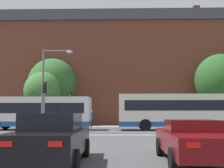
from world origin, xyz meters
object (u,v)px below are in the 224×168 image
bus_crossing_lead (185,111)px  pedestrian_waiting (91,117)px  street_lamp_junction (49,80)px  traffic_light_near_left (44,99)px  traffic_light_far_left (70,103)px  car_saloon_left (53,138)px  bus_crossing_trailing (35,112)px  car_roadster_right (193,140)px

bus_crossing_lead → pedestrian_waiting: 10.63m
street_lamp_junction → pedestrian_waiting: 10.41m
bus_crossing_lead → traffic_light_near_left: 12.50m
traffic_light_near_left → street_lamp_junction: (0.00, 1.14, 1.49)m
traffic_light_far_left → car_saloon_left: bearing=-81.5°
car_saloon_left → traffic_light_near_left: bearing=105.4°
bus_crossing_trailing → traffic_light_near_left: size_ratio=2.67×
car_saloon_left → pedestrian_waiting: bearing=91.7°
traffic_light_far_left → pedestrian_waiting: size_ratio=2.09×
car_saloon_left → street_lamp_junction: size_ratio=0.72×
bus_crossing_trailing → traffic_light_far_left: (2.25, 5.69, 1.05)m
bus_crossing_trailing → traffic_light_near_left: (2.21, -5.22, 0.98)m
car_roadster_right → traffic_light_near_left: bearing=125.6°
car_roadster_right → bus_crossing_lead: 16.82m
car_roadster_right → traffic_light_far_left: traffic_light_far_left is taller
pedestrian_waiting → traffic_light_far_left: bearing=-58.9°
traffic_light_near_left → traffic_light_far_left: bearing=89.8°
bus_crossing_lead → street_lamp_junction: bearing=109.4°
bus_crossing_lead → pedestrian_waiting: bearing=57.5°
car_saloon_left → traffic_light_far_left: 22.86m
bus_crossing_trailing → traffic_light_far_left: traffic_light_far_left is taller
bus_crossing_trailing → pedestrian_waiting: bearing=-39.4°
traffic_light_near_left → car_saloon_left: bearing=-73.7°
street_lamp_junction → pedestrian_waiting: bearing=76.1°
car_saloon_left → street_lamp_junction: bearing=104.0°
pedestrian_waiting → car_saloon_left: bearing=35.3°
traffic_light_far_left → street_lamp_junction: bearing=-90.2°
bus_crossing_lead → street_lamp_junction: 12.26m
car_saloon_left → traffic_light_near_left: size_ratio=1.24×
bus_crossing_trailing → traffic_light_far_left: size_ratio=2.59×
traffic_light_far_left → street_lamp_junction: size_ratio=0.60×
car_roadster_right → street_lamp_junction: 15.00m
traffic_light_far_left → pedestrian_waiting: bearing=-1.6°
car_roadster_right → street_lamp_junction: street_lamp_junction is taller
street_lamp_junction → bus_crossing_lead: bearing=19.4°
traffic_light_far_left → pedestrian_waiting: traffic_light_far_left is taller
bus_crossing_lead → traffic_light_far_left: bearing=63.0°
car_saloon_left → traffic_light_near_left: (-3.40, 11.64, 1.78)m
bus_crossing_lead → street_lamp_junction: street_lamp_junction is taller
car_saloon_left → bus_crossing_lead: size_ratio=0.40×
car_saloon_left → bus_crossing_lead: (7.96, 16.78, 0.92)m
traffic_light_far_left → car_roadster_right: bearing=-70.8°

